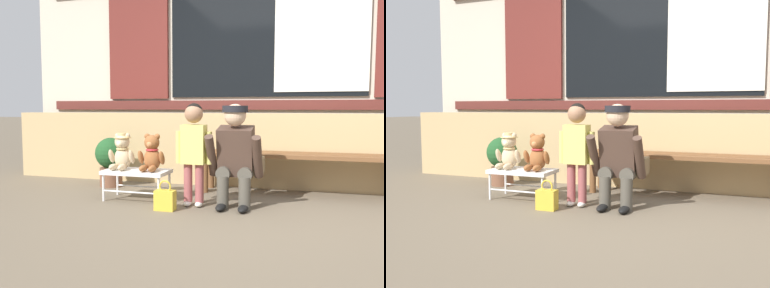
% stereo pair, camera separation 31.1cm
% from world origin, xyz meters
% --- Properties ---
extents(ground_plane, '(60.00, 60.00, 0.00)m').
position_xyz_m(ground_plane, '(0.00, 0.00, 0.00)').
color(ground_plane, brown).
extents(brick_low_wall, '(6.34, 0.25, 0.85)m').
position_xyz_m(brick_low_wall, '(0.00, 1.43, 0.42)').
color(brick_low_wall, tan).
rests_on(brick_low_wall, ground).
extents(shop_facade, '(6.47, 0.26, 3.73)m').
position_xyz_m(shop_facade, '(0.00, 1.94, 1.86)').
color(shop_facade, beige).
rests_on(shop_facade, ground).
extents(wooden_bench_long, '(2.10, 0.40, 0.44)m').
position_xyz_m(wooden_bench_long, '(0.46, 1.06, 0.37)').
color(wooden_bench_long, brown).
rests_on(wooden_bench_long, ground).
extents(small_display_bench, '(0.64, 0.36, 0.30)m').
position_xyz_m(small_display_bench, '(-1.07, 0.38, 0.27)').
color(small_display_bench, silver).
rests_on(small_display_bench, ground).
extents(teddy_bear_with_hat, '(0.28, 0.27, 0.36)m').
position_xyz_m(teddy_bear_with_hat, '(-1.23, 0.38, 0.47)').
color(teddy_bear_with_hat, '#CCB289').
rests_on(teddy_bear_with_hat, small_display_bench).
extents(teddy_bear_plain, '(0.28, 0.26, 0.36)m').
position_xyz_m(teddy_bear_plain, '(-0.91, 0.38, 0.46)').
color(teddy_bear_plain, '#93562D').
rests_on(teddy_bear_plain, small_display_bench).
extents(child_standing, '(0.35, 0.18, 0.96)m').
position_xyz_m(child_standing, '(-0.45, 0.29, 0.59)').
color(child_standing, '#994C4C').
rests_on(child_standing, ground).
extents(adult_crouching, '(0.50, 0.49, 0.95)m').
position_xyz_m(adult_crouching, '(-0.07, 0.36, 0.48)').
color(adult_crouching, '#4C473D').
rests_on(adult_crouching, ground).
extents(handbag_on_ground, '(0.18, 0.11, 0.27)m').
position_xyz_m(handbag_on_ground, '(-0.66, 0.07, 0.10)').
color(handbag_on_ground, gold).
rests_on(handbag_on_ground, ground).
extents(potted_plant, '(0.36, 0.36, 0.57)m').
position_xyz_m(potted_plant, '(-1.65, 0.94, 0.32)').
color(potted_plant, brown).
rests_on(potted_plant, ground).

